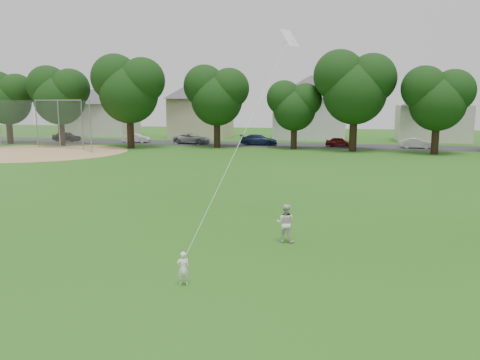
% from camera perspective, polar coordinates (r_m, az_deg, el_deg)
% --- Properties ---
extents(ground, '(160.00, 160.00, 0.00)m').
position_cam_1_polar(ground, '(16.03, -6.23, -9.12)').
color(ground, '#225313').
rests_on(ground, ground).
extents(street, '(90.00, 7.00, 0.01)m').
position_cam_1_polar(street, '(56.79, 7.73, 4.21)').
color(street, '#2D2D30').
rests_on(street, ground).
extents(dirt_infield, '(18.00, 18.00, 0.02)m').
position_cam_1_polar(dirt_infield, '(52.74, -23.31, 3.14)').
color(dirt_infield, '#9E7F51').
rests_on(dirt_infield, ground).
extents(toddler, '(0.42, 0.36, 0.98)m').
position_cam_1_polar(toddler, '(13.42, -6.94, -10.66)').
color(toddler, white).
rests_on(toddler, ground).
extents(older_boy, '(0.73, 0.59, 1.42)m').
position_cam_1_polar(older_boy, '(17.29, 5.56, -5.27)').
color(older_boy, silver).
rests_on(older_boy, ground).
extents(kite, '(1.39, 4.58, 10.91)m').
position_cam_1_polar(kite, '(16.29, 0.81, 6.38)').
color(kite, white).
rests_on(kite, ground).
extents(baseball_backstop, '(12.07, 3.68, 5.34)m').
position_cam_1_polar(baseball_backstop, '(55.33, -21.61, 6.27)').
color(baseball_backstop, gray).
rests_on(baseball_backstop, ground).
extents(tree_row, '(80.22, 9.46, 10.80)m').
position_cam_1_polar(tree_row, '(50.81, 7.04, 10.81)').
color(tree_row, black).
rests_on(tree_row, ground).
extents(parked_cars, '(47.59, 2.40, 1.29)m').
position_cam_1_polar(parked_cars, '(57.70, -3.00, 4.99)').
color(parked_cars, black).
rests_on(parked_cars, ground).
extents(house_row, '(78.05, 14.17, 10.38)m').
position_cam_1_polar(house_row, '(66.54, 8.50, 9.20)').
color(house_row, beige).
rests_on(house_row, ground).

